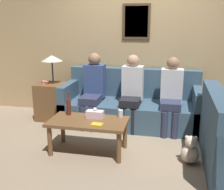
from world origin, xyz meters
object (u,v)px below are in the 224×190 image
Objects in this scene: coffee_table at (88,125)px; couch_main at (131,106)px; drinking_glass at (120,114)px; person_middle at (132,90)px; person_right at (171,93)px; person_left at (93,87)px; teddy_bear at (190,151)px; wine_bottle at (69,106)px.

couch_main is at bearing 71.90° from coffee_table.
person_middle reaches higher than drinking_glass.
person_right is (1.05, 1.01, 0.24)m from coffee_table.
couch_main is 1.01m from drinking_glass.
drinking_glass is at bearing -53.22° from person_left.
coffee_table is 0.86× the size of person_left.
couch_main is at bearing 99.15° from person_middle.
person_right reaches higher than teddy_bear.
person_middle is 0.63m from person_right.
person_right reaches higher than drinking_glass.
person_middle reaches higher than person_right.
couch_main is 2.20× the size of coffee_table.
wine_bottle is 0.90m from person_left.
person_right is at bearing 44.06° from coffee_table.
couch_main is at bearing 127.28° from teddy_bear.
wine_bottle reaches higher than coffee_table.
coffee_table is 3.19× the size of wine_bottle.
person_left is 1.02× the size of person_right.
couch_main is 0.73m from person_left.
wine_bottle is at bearing 173.83° from teddy_bear.
coffee_table is at bearing -135.94° from person_right.
person_left reaches higher than drinking_glass.
teddy_bear is at bearing -6.17° from wine_bottle.
person_left is (-0.24, 1.05, 0.26)m from coffee_table.
drinking_glass is 0.09× the size of person_middle.
couch_main reaches higher than teddy_bear.
couch_main reaches higher than coffee_table.
person_middle is (0.75, 0.88, 0.06)m from wine_bottle.
person_right is (1.38, 0.85, 0.05)m from wine_bottle.
person_right is (0.66, 0.80, 0.13)m from drinking_glass.
couch_main is at bearing 89.90° from drinking_glass.
couch_main is 1.92× the size of person_middle.
person_left is 1.29m from person_right.
person_left reaches higher than teddy_bear.
person_left is at bearing 178.38° from person_right.
person_left is at bearing 102.66° from coffee_table.
wine_bottle is 1.16m from person_middle.
drinking_glass is 0.09× the size of person_right.
drinking_glass is (0.39, 0.21, 0.12)m from coffee_table.
coffee_table is 0.41m from wine_bottle.
person_middle is 1.47m from teddy_bear.
person_left is at bearing -166.65° from couch_main.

